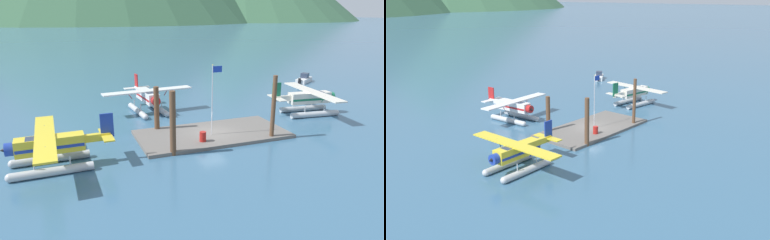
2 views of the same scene
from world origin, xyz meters
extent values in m
plane|color=#38607F|center=(0.00, 0.00, 0.00)|extent=(1200.00, 1200.00, 0.00)
cube|color=#66605B|center=(0.00, 0.00, 0.15)|extent=(14.03, 6.78, 0.30)
cylinder|color=brown|center=(-4.90, -3.20, 2.67)|extent=(0.50, 0.50, 5.35)
cylinder|color=brown|center=(4.72, -2.80, 2.95)|extent=(0.39, 0.39, 5.90)
cylinder|color=brown|center=(-4.54, 3.01, 2.23)|extent=(0.50, 0.50, 4.46)
cylinder|color=silver|center=(-0.27, -0.46, 3.50)|extent=(0.08, 0.08, 6.40)
cube|color=#1E3DB2|center=(0.18, -0.46, 6.35)|extent=(0.90, 0.03, 0.56)
sphere|color=gold|center=(-0.27, -0.46, 6.75)|extent=(0.10, 0.10, 0.10)
cylinder|color=#AD1E19|center=(-1.73, -1.86, 0.74)|extent=(0.58, 0.58, 0.88)
torus|color=#AD1E19|center=(-1.73, -1.86, 0.74)|extent=(0.62, 0.62, 0.04)
cylinder|color=#B7BABF|center=(-2.43, 10.21, 0.32)|extent=(1.13, 5.63, 0.64)
sphere|color=#B7BABF|center=(-2.19, 7.42, 0.32)|extent=(0.64, 0.64, 0.64)
cylinder|color=#B7BABF|center=(-4.92, 9.99, 0.32)|extent=(1.13, 5.63, 0.64)
sphere|color=#B7BABF|center=(-4.68, 7.20, 0.32)|extent=(0.64, 0.64, 0.64)
cylinder|color=#B7BABF|center=(-2.33, 9.01, 0.99)|extent=(0.10, 0.10, 0.70)
cylinder|color=#B7BABF|center=(-2.54, 11.40, 0.99)|extent=(0.10, 0.10, 0.70)
cylinder|color=#B7BABF|center=(-4.82, 8.79, 0.99)|extent=(0.10, 0.10, 0.70)
cylinder|color=#B7BABF|center=(-5.03, 11.18, 0.99)|extent=(0.10, 0.10, 0.70)
cube|color=white|center=(-3.68, 10.10, 1.94)|extent=(1.66, 4.89, 1.20)
cube|color=#B21E1E|center=(-3.68, 10.10, 1.84)|extent=(1.67, 4.80, 0.24)
cube|color=#283347|center=(-3.58, 9.02, 2.27)|extent=(1.15, 1.19, 0.56)
cube|color=white|center=(-3.65, 9.80, 2.61)|extent=(10.48, 2.31, 0.14)
cylinder|color=#B21E1E|center=(-1.46, 9.99, 2.27)|extent=(0.63, 0.13, 0.84)
cylinder|color=#B21E1E|center=(-5.84, 9.60, 2.27)|extent=(0.63, 0.13, 0.84)
cylinder|color=#B21E1E|center=(-3.44, 7.41, 1.94)|extent=(1.01, 0.68, 0.96)
cone|color=black|center=(-3.40, 6.96, 1.94)|extent=(0.39, 0.38, 0.36)
cube|color=white|center=(-3.96, 13.33, 2.04)|extent=(0.63, 2.23, 0.56)
cube|color=#B21E1E|center=(-4.04, 14.23, 2.89)|extent=(0.21, 1.01, 1.90)
cube|color=white|center=(-4.03, 14.13, 2.14)|extent=(3.26, 1.08, 0.10)
cylinder|color=#B7BABF|center=(-14.06, -3.77, 0.32)|extent=(5.61, 0.77, 0.64)
sphere|color=#B7BABF|center=(-16.86, -3.84, 0.32)|extent=(0.64, 0.64, 0.64)
cylinder|color=#B7BABF|center=(-14.12, -1.27, 0.32)|extent=(5.61, 0.77, 0.64)
sphere|color=#B7BABF|center=(-16.92, -1.34, 0.32)|extent=(0.64, 0.64, 0.64)
cylinder|color=#B7BABF|center=(-15.26, -3.80, 0.99)|extent=(0.10, 0.10, 0.70)
cylinder|color=#B7BABF|center=(-12.86, -3.74, 0.99)|extent=(0.10, 0.10, 0.70)
cylinder|color=#B7BABF|center=(-15.32, -1.30, 0.99)|extent=(0.10, 0.10, 0.70)
cylinder|color=#B7BABF|center=(-12.92, -1.24, 0.99)|extent=(0.10, 0.10, 0.70)
cube|color=yellow|center=(-14.09, -2.52, 1.94)|extent=(4.83, 1.35, 1.20)
cube|color=#1E389E|center=(-14.09, -2.52, 1.84)|extent=(4.73, 1.37, 0.24)
cube|color=#283347|center=(-15.17, -2.55, 2.27)|extent=(1.12, 1.08, 0.56)
cube|color=yellow|center=(-14.39, -2.53, 2.61)|extent=(1.64, 10.43, 0.14)
cylinder|color=#1E389E|center=(-14.34, -4.73, 2.27)|extent=(0.09, 0.62, 0.84)
cylinder|color=#1E389E|center=(-14.44, -0.33, 2.27)|extent=(0.09, 0.62, 0.84)
cylinder|color=#1E389E|center=(-16.79, -2.58, 1.94)|extent=(0.62, 0.97, 0.96)
cone|color=black|center=(-17.24, -2.59, 1.94)|extent=(0.36, 0.37, 0.36)
cube|color=yellow|center=(-10.84, -2.45, 2.04)|extent=(2.21, 0.49, 0.56)
cube|color=#1E389E|center=(-9.94, -2.43, 2.89)|extent=(1.00, 0.14, 1.90)
cube|color=yellow|center=(-10.04, -2.43, 2.14)|extent=(0.87, 3.22, 0.10)
cylinder|color=#B7BABF|center=(13.39, 4.05, 0.32)|extent=(5.64, 1.29, 0.64)
sphere|color=#B7BABF|center=(16.17, 3.73, 0.32)|extent=(0.64, 0.64, 0.64)
cylinder|color=#B7BABF|center=(13.10, 1.57, 0.32)|extent=(5.64, 1.29, 0.64)
sphere|color=#B7BABF|center=(15.88, 1.24, 0.32)|extent=(0.64, 0.64, 0.64)
cylinder|color=#B7BABF|center=(14.59, 3.91, 0.99)|extent=(0.10, 0.10, 0.70)
cylinder|color=#B7BABF|center=(12.20, 4.20, 0.99)|extent=(0.10, 0.10, 0.70)
cylinder|color=#B7BABF|center=(14.29, 1.43, 0.99)|extent=(0.10, 0.10, 0.70)
cylinder|color=#B7BABF|center=(11.91, 1.71, 0.99)|extent=(0.10, 0.10, 0.70)
cube|color=silver|center=(13.25, 2.81, 1.94)|extent=(4.91, 1.80, 1.20)
cube|color=#196B47|center=(13.25, 2.81, 1.84)|extent=(4.82, 1.80, 0.24)
cube|color=#283347|center=(14.32, 2.69, 2.27)|extent=(1.22, 1.18, 0.56)
cube|color=silver|center=(13.54, 2.78, 2.61)|extent=(2.61, 10.49, 0.14)
cylinder|color=#196B47|center=(13.80, 4.96, 2.27)|extent=(0.15, 0.63, 0.84)
cylinder|color=#196B47|center=(13.29, 0.59, 2.27)|extent=(0.15, 0.63, 0.84)
cylinder|color=#196B47|center=(15.93, 2.50, 1.94)|extent=(0.71, 1.02, 0.96)
cone|color=black|center=(16.37, 2.44, 1.94)|extent=(0.39, 0.40, 0.36)
cube|color=silver|center=(10.02, 3.20, 2.04)|extent=(2.24, 0.70, 0.56)
cube|color=#196B47|center=(9.13, 3.30, 2.89)|extent=(1.01, 0.24, 1.90)
cube|color=silver|center=(9.22, 3.29, 2.14)|extent=(1.17, 3.27, 0.10)
cube|color=silver|center=(25.00, 18.74, 0.35)|extent=(4.31, 3.61, 0.70)
sphere|color=silver|center=(26.73, 19.93, 0.35)|extent=(0.70, 0.70, 0.70)
cube|color=#283347|center=(25.25, 18.91, 1.10)|extent=(1.61, 1.59, 0.80)
cube|color=black|center=(23.12, 17.45, 0.60)|extent=(0.47, 0.48, 0.80)
camera|label=1|loc=(-13.00, -28.74, 11.21)|focal=33.03mm
camera|label=2|loc=(-37.74, -30.52, 15.82)|focal=39.29mm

